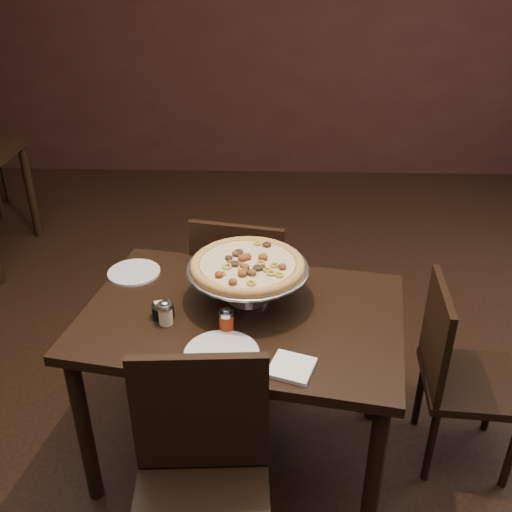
{
  "coord_description": "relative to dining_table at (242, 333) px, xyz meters",
  "views": [
    {
      "loc": [
        0.09,
        -1.65,
        1.92
      ],
      "look_at": [
        0.02,
        0.13,
        0.94
      ],
      "focal_mm": 40.0,
      "sensor_mm": 36.0,
      "label": 1
    }
  ],
  "objects": [
    {
      "name": "chair_near",
      "position": [
        -0.09,
        -0.58,
        -0.15
      ],
      "size": [
        0.44,
        0.44,
        0.89
      ],
      "rotation": [
        0.0,
        0.0,
        0.07
      ],
      "color": "black",
      "rests_on": "ground"
    },
    {
      "name": "chair_side",
      "position": [
        0.85,
        0.04,
        -0.19
      ],
      "size": [
        0.41,
        0.41,
        0.81
      ],
      "rotation": [
        0.0,
        0.0,
        1.49
      ],
      "color": "black",
      "rests_on": "ground"
    },
    {
      "name": "dining_table",
      "position": [
        0.0,
        0.0,
        0.0
      ],
      "size": [
        1.28,
        0.97,
        0.73
      ],
      "rotation": [
        0.0,
        0.0,
        -0.17
      ],
      "color": "black",
      "rests_on": "ground"
    },
    {
      "name": "pepper_flake_shaker",
      "position": [
        -0.05,
        -0.12,
        0.14
      ],
      "size": [
        0.05,
        0.05,
        0.09
      ],
      "color": "maroon",
      "rests_on": "dining_table"
    },
    {
      "name": "room",
      "position": [
        0.09,
        -0.06,
        0.77
      ],
      "size": [
        6.04,
        7.04,
        2.84
      ],
      "color": "black",
      "rests_on": "ground"
    },
    {
      "name": "serving_spatula",
      "position": [
        0.07,
        -0.06,
        0.24
      ],
      "size": [
        0.15,
        0.15,
        0.02
      ],
      "rotation": [
        0.0,
        0.0,
        -0.45
      ],
      "color": "silver",
      "rests_on": "pizza_stand"
    },
    {
      "name": "parmesan_shaker",
      "position": [
        -0.27,
        -0.08,
        0.14
      ],
      "size": [
        0.05,
        0.05,
        0.09
      ],
      "color": "beige",
      "rests_on": "dining_table"
    },
    {
      "name": "chair_far",
      "position": [
        -0.02,
        0.51,
        -0.15
      ],
      "size": [
        0.49,
        0.49,
        0.89
      ],
      "rotation": [
        0.0,
        0.0,
        2.95
      ],
      "color": "black",
      "rests_on": "ground"
    },
    {
      "name": "napkin_stack",
      "position": [
        0.18,
        -0.32,
        0.1
      ],
      "size": [
        0.17,
        0.17,
        0.01
      ],
      "primitive_type": "cube",
      "rotation": [
        0.0,
        0.0,
        -0.33
      ],
      "color": "white",
      "rests_on": "dining_table"
    },
    {
      "name": "pizza_stand",
      "position": [
        0.02,
        0.08,
        0.25
      ],
      "size": [
        0.46,
        0.46,
        0.19
      ],
      "color": "silver",
      "rests_on": "dining_table"
    },
    {
      "name": "plate_left",
      "position": [
        -0.46,
        0.26,
        0.1
      ],
      "size": [
        0.21,
        0.21,
        0.01
      ],
      "primitive_type": "cylinder",
      "color": "silver",
      "rests_on": "dining_table"
    },
    {
      "name": "plate_near",
      "position": [
        -0.05,
        -0.25,
        0.1
      ],
      "size": [
        0.25,
        0.25,
        0.01
      ],
      "primitive_type": "cylinder",
      "color": "silver",
      "rests_on": "dining_table"
    },
    {
      "name": "packet_caddy",
      "position": [
        -0.28,
        -0.04,
        0.12
      ],
      "size": [
        0.08,
        0.08,
        0.06
      ],
      "rotation": [
        0.0,
        0.0,
        0.3
      ],
      "color": "black",
      "rests_on": "dining_table"
    }
  ]
}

